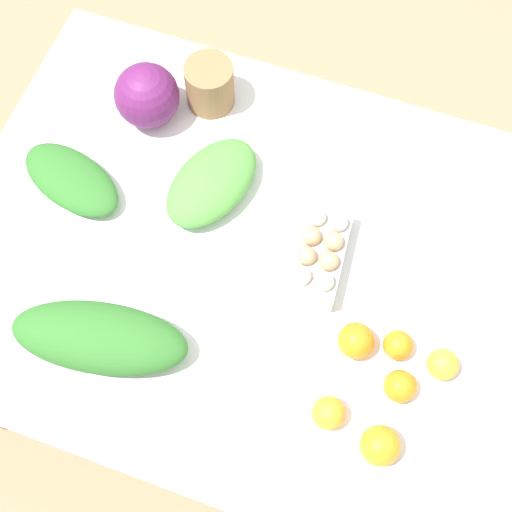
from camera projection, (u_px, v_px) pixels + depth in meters
The scene contains 14 objects.
ground_plane at pixel (256, 349), 2.28m from camera, with size 8.00×8.00×0.00m, color #937A5B.
dining_table at pixel (256, 273), 1.69m from camera, with size 1.41×1.06×0.73m.
cabbage_purple at pixel (147, 96), 1.70m from camera, with size 0.16×0.16×0.16m, color #601E5B.
egg_carton at pixel (319, 254), 1.57m from camera, with size 0.13×0.24×0.09m.
paper_bag at pixel (210, 85), 1.73m from camera, with size 0.12×0.12×0.12m, color olive.
greens_bunch_scallion at pixel (100, 338), 1.49m from camera, with size 0.38×0.16×0.10m, color #2D6B28.
greens_bunch_chard at pixel (212, 183), 1.65m from camera, with size 0.27×0.16×0.08m, color #4C933D.
greens_bunch_kale at pixel (71, 179), 1.66m from camera, with size 0.27×0.14×0.06m, color #2D6B28.
orange_0 at pixel (400, 386), 1.46m from camera, with size 0.07×0.07×0.07m, color orange.
orange_1 at pixel (380, 446), 1.41m from camera, with size 0.08×0.08×0.08m, color orange.
orange_2 at pixel (328, 413), 1.44m from camera, with size 0.07×0.07×0.07m, color orange.
orange_3 at pixel (356, 341), 1.50m from camera, with size 0.08×0.08×0.08m, color orange.
orange_4 at pixel (443, 364), 1.48m from camera, with size 0.07×0.07×0.07m, color #F9A833.
orange_5 at pixel (398, 345), 1.50m from camera, with size 0.06×0.06×0.06m, color orange.
Camera 1 is at (0.21, -0.60, 2.21)m, focal length 50.00 mm.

